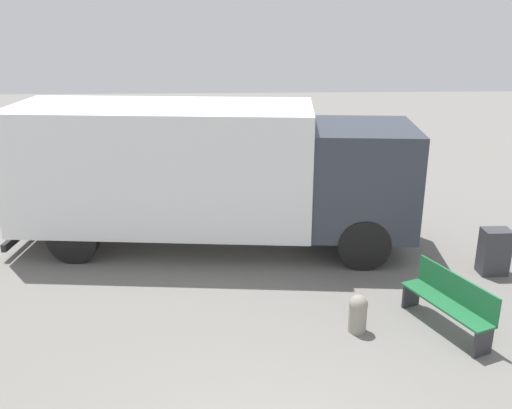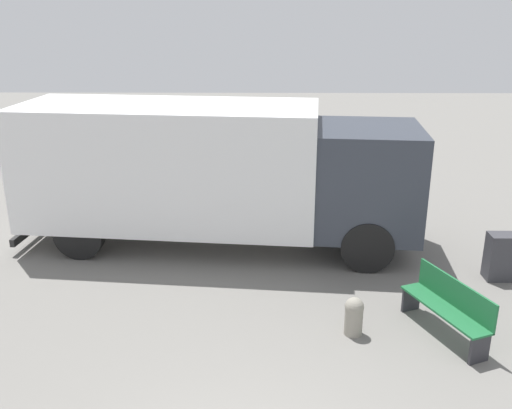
{
  "view_description": "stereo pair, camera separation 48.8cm",
  "coord_description": "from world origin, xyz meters",
  "px_view_note": "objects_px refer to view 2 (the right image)",
  "views": [
    {
      "loc": [
        -0.28,
        -4.42,
        4.91
      ],
      "look_at": [
        0.11,
        4.95,
        1.64
      ],
      "focal_mm": 40.0,
      "sensor_mm": 36.0,
      "label": 1
    },
    {
      "loc": [
        0.21,
        -4.43,
        4.91
      ],
      "look_at": [
        0.11,
        4.95,
        1.64
      ],
      "focal_mm": 40.0,
      "sensor_mm": 36.0,
      "label": 2
    }
  ],
  "objects_px": {
    "delivery_truck": "(212,168)",
    "park_bench": "(448,305)",
    "utility_box": "(501,257)",
    "bollard_near_bench": "(354,315)"
  },
  "relations": [
    {
      "from": "delivery_truck",
      "to": "park_bench",
      "type": "xyz_separation_m",
      "value": [
        3.97,
        -3.61,
        -1.2
      ]
    },
    {
      "from": "delivery_truck",
      "to": "utility_box",
      "type": "distance_m",
      "value": 5.93
    },
    {
      "from": "delivery_truck",
      "to": "park_bench",
      "type": "distance_m",
      "value": 5.5
    },
    {
      "from": "park_bench",
      "to": "bollard_near_bench",
      "type": "relative_size",
      "value": 2.78
    },
    {
      "from": "park_bench",
      "to": "utility_box",
      "type": "height_order",
      "value": "park_bench"
    },
    {
      "from": "bollard_near_bench",
      "to": "park_bench",
      "type": "bearing_deg",
      "value": 1.15
    },
    {
      "from": "park_bench",
      "to": "utility_box",
      "type": "bearing_deg",
      "value": -61.39
    },
    {
      "from": "delivery_truck",
      "to": "bollard_near_bench",
      "type": "xyz_separation_m",
      "value": [
        2.5,
        -3.64,
        -1.36
      ]
    },
    {
      "from": "delivery_truck",
      "to": "utility_box",
      "type": "relative_size",
      "value": 9.41
    },
    {
      "from": "utility_box",
      "to": "delivery_truck",
      "type": "bearing_deg",
      "value": 163.32
    }
  ]
}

